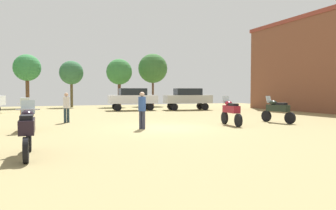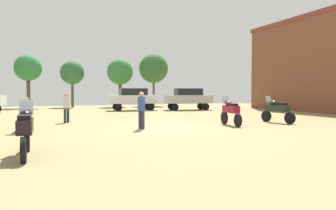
{
  "view_description": "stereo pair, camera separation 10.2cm",
  "coord_description": "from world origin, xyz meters",
  "views": [
    {
      "loc": [
        -5.25,
        -13.67,
        1.72
      ],
      "look_at": [
        2.02,
        4.51,
        0.88
      ],
      "focal_mm": 33.48,
      "sensor_mm": 36.0,
      "label": 1
    },
    {
      "loc": [
        -5.15,
        -13.71,
        1.72
      ],
      "look_at": [
        2.02,
        4.51,
        0.88
      ],
      "focal_mm": 33.48,
      "sensor_mm": 36.0,
      "label": 2
    }
  ],
  "objects": [
    {
      "name": "motorcycle_6",
      "position": [
        -5.91,
        1.22,
        0.73
      ],
      "size": [
        0.62,
        2.1,
        1.45
      ],
      "rotation": [
        0.0,
        0.0,
        3.07
      ],
      "color": "black",
      "rests_on": "ground"
    },
    {
      "name": "car_1",
      "position": [
        2.33,
        13.92,
        1.19
      ],
      "size": [
        4.43,
        2.14,
        2.0
      ],
      "rotation": [
        0.0,
        0.0,
        1.49
      ],
      "color": "black",
      "rests_on": "ground"
    },
    {
      "name": "car_2",
      "position": [
        7.26,
        12.67,
        1.19
      ],
      "size": [
        4.51,
        2.4,
        2.0
      ],
      "rotation": [
        0.0,
        0.0,
        1.43
      ],
      "color": "black",
      "rests_on": "ground"
    },
    {
      "name": "motorcycle_1",
      "position": [
        3.56,
        -0.22,
        0.74
      ],
      "size": [
        0.62,
        2.15,
        1.47
      ],
      "rotation": [
        0.0,
        0.0,
        -0.11
      ],
      "color": "black",
      "rests_on": "ground"
    },
    {
      "name": "tree_3",
      "position": [
        -6.75,
        22.32,
        4.18
      ],
      "size": [
        2.78,
        2.78,
        5.61
      ],
      "color": "brown",
      "rests_on": "ground"
    },
    {
      "name": "motorcycle_5",
      "position": [
        -5.64,
        -4.76,
        0.74
      ],
      "size": [
        0.62,
        2.2,
        1.46
      ],
      "rotation": [
        0.0,
        0.0,
        -0.0
      ],
      "color": "black",
      "rests_on": "ground"
    },
    {
      "name": "tree_2",
      "position": [
        7.03,
        21.93,
        4.49
      ],
      "size": [
        3.49,
        3.49,
        6.23
      ],
      "color": "brown",
      "rests_on": "ground"
    },
    {
      "name": "person_2",
      "position": [
        -4.06,
        4.26,
        0.97
      ],
      "size": [
        0.42,
        0.42,
        1.64
      ],
      "rotation": [
        0.0,
        0.0,
        0.28
      ],
      "color": "#22343D",
      "rests_on": "ground"
    },
    {
      "name": "motorcycle_4",
      "position": [
        6.64,
        -0.05,
        0.74
      ],
      "size": [
        0.71,
        2.15,
        1.46
      ],
      "rotation": [
        0.0,
        0.0,
        0.19
      ],
      "color": "black",
      "rests_on": "ground"
    },
    {
      "name": "person_1",
      "position": [
        -1.09,
        -0.13,
        1.0
      ],
      "size": [
        0.48,
        0.48,
        1.69
      ],
      "rotation": [
        0.0,
        0.0,
        5.38
      ],
      "color": "#32354A",
      "rests_on": "ground"
    },
    {
      "name": "tree_1",
      "position": [
        -2.32,
        22.13,
        3.77
      ],
      "size": [
        2.58,
        2.58,
        5.08
      ],
      "color": "brown",
      "rests_on": "ground"
    },
    {
      "name": "ground_plane",
      "position": [
        0.0,
        0.0,
        0.01
      ],
      "size": [
        44.0,
        52.0,
        0.02
      ],
      "color": "#928254"
    },
    {
      "name": "tree_5",
      "position": [
        2.74,
        21.04,
        3.91
      ],
      "size": [
        2.88,
        2.88,
        5.37
      ],
      "color": "brown",
      "rests_on": "ground"
    }
  ]
}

